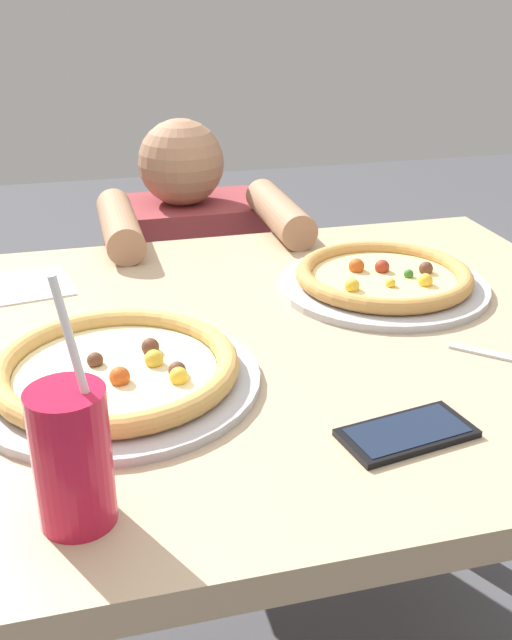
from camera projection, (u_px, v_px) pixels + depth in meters
name	position (u px, v px, depth m)	size (l,w,h in m)	color
dining_table	(253.00, 405.00, 1.12)	(1.17, 0.91, 0.75)	tan
pizza_near	(116.00, 371.00, 0.94)	(0.36, 0.36, 0.04)	#B7B7BC
pizza_far	(383.00, 279.00, 1.23)	(0.34, 0.34, 0.04)	#B7B7BC
drink_cup_colored	(72.00, 457.00, 0.68)	(0.07, 0.07, 0.25)	red
paper_napkin	(20.00, 286.00, 1.24)	(0.16, 0.14, 0.00)	white
cell_phone	(407.00, 433.00, 0.84)	(0.16, 0.10, 0.01)	black
diner_seated	(189.00, 331.00, 1.81)	(0.39, 0.51, 0.94)	#333847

